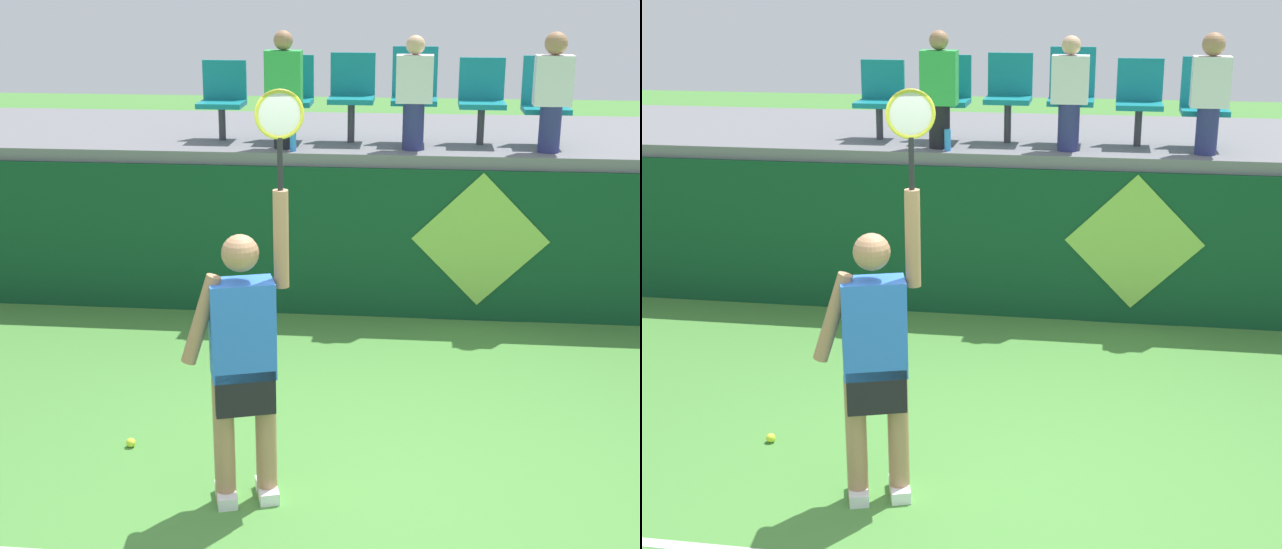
{
  "view_description": "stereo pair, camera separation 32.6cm",
  "coord_description": "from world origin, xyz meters",
  "views": [
    {
      "loc": [
        0.31,
        -5.15,
        3.14
      ],
      "look_at": [
        -0.33,
        1.17,
        1.08
      ],
      "focal_mm": 52.11,
      "sensor_mm": 36.0,
      "label": 1
    },
    {
      "loc": [
        0.64,
        -5.11,
        3.14
      ],
      "look_at": [
        -0.33,
        1.17,
        1.08
      ],
      "focal_mm": 52.11,
      "sensor_mm": 36.0,
      "label": 2
    }
  ],
  "objects": [
    {
      "name": "stadium_chair_5",
      "position": [
        1.56,
        4.02,
        2.0
      ],
      "size": [
        0.44,
        0.42,
        0.83
      ],
      "color": "#38383D",
      "rests_on": "spectator_platform"
    },
    {
      "name": "spectator_2",
      "position": [
        0.3,
        3.6,
        2.11
      ],
      "size": [
        0.34,
        0.2,
        1.05
      ],
      "color": "navy",
      "rests_on": "spectator_platform"
    },
    {
      "name": "spectator_1",
      "position": [
        -0.92,
        3.56,
        2.13
      ],
      "size": [
        0.34,
        0.2,
        1.09
      ],
      "color": "black",
      "rests_on": "spectator_platform"
    },
    {
      "name": "tennis_player",
      "position": [
        -0.66,
        -0.1,
        0.96
      ],
      "size": [
        0.73,
        0.36,
        2.54
      ],
      "color": "white",
      "rests_on": "ground_plane"
    },
    {
      "name": "stadium_chair_4",
      "position": [
        0.95,
        4.02,
        2.02
      ],
      "size": [
        0.44,
        0.42,
        0.81
      ],
      "color": "#38383D",
      "rests_on": "spectator_platform"
    },
    {
      "name": "stadium_chair_3",
      "position": [
        0.3,
        4.02,
        2.07
      ],
      "size": [
        0.44,
        0.42,
        0.91
      ],
      "color": "#38383D",
      "rests_on": "spectator_platform"
    },
    {
      "name": "ground_plane",
      "position": [
        0.0,
        0.0,
        0.0
      ],
      "size": [
        40.0,
        40.0,
        0.0
      ],
      "primitive_type": "plane",
      "color": "#478438"
    },
    {
      "name": "tennis_ball",
      "position": [
        -1.59,
        0.47,
        0.03
      ],
      "size": [
        0.07,
        0.07,
        0.07
      ],
      "primitive_type": "sphere",
      "color": "#D1E533",
      "rests_on": "ground_plane"
    },
    {
      "name": "wall_signage_mount",
      "position": [
        0.95,
        3.23,
        0.0
      ],
      "size": [
        1.27,
        0.01,
        1.43
      ],
      "color": "#0F4223",
      "rests_on": "ground_plane"
    },
    {
      "name": "stadium_chair_1",
      "position": [
        -0.92,
        4.02,
        2.02
      ],
      "size": [
        0.44,
        0.42,
        0.82
      ],
      "color": "#38383D",
      "rests_on": "spectator_platform"
    },
    {
      "name": "spectator_platform",
      "position": [
        0.0,
        4.64,
        1.5
      ],
      "size": [
        13.58,
        2.7,
        0.12
      ],
      "primitive_type": "cube",
      "color": "slate",
      "rests_on": "court_back_wall"
    },
    {
      "name": "spectator_0",
      "position": [
        1.56,
        3.6,
        2.14
      ],
      "size": [
        0.34,
        0.21,
        1.09
      ],
      "color": "navy",
      "rests_on": "spectator_platform"
    },
    {
      "name": "court_back_wall",
      "position": [
        0.0,
        3.34,
        0.72
      ],
      "size": [
        13.58,
        0.2,
        1.44
      ],
      "primitive_type": "cube",
      "color": "#0F4223",
      "rests_on": "ground_plane"
    },
    {
      "name": "stadium_chair_2",
      "position": [
        -0.31,
        4.02,
        2.05
      ],
      "size": [
        0.44,
        0.42,
        0.85
      ],
      "color": "#38383D",
      "rests_on": "spectator_platform"
    },
    {
      "name": "stadium_chair_0",
      "position": [
        -1.6,
        4.01,
        1.99
      ],
      "size": [
        0.44,
        0.42,
        0.77
      ],
      "color": "#38383D",
      "rests_on": "spectator_platform"
    },
    {
      "name": "water_bottle",
      "position": [
        -0.82,
        3.41,
        1.66
      ],
      "size": [
        0.06,
        0.06,
        0.2
      ],
      "primitive_type": "cylinder",
      "color": "#338CE5",
      "rests_on": "spectator_platform"
    }
  ]
}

